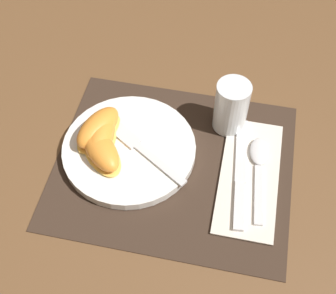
{
  "coord_description": "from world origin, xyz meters",
  "views": [
    {
      "loc": [
        0.08,
        -0.44,
        0.68
      ],
      "look_at": [
        -0.01,
        0.02,
        0.02
      ],
      "focal_mm": 50.0,
      "sensor_mm": 36.0,
      "label": 1
    }
  ],
  "objects_px": {
    "plate": "(129,149)",
    "citrus_wedge_0": "(98,128)",
    "juice_glass": "(231,109)",
    "fork": "(140,147)",
    "citrus_wedge_1": "(101,137)",
    "spoon": "(259,162)",
    "citrus_wedge_2": "(101,150)",
    "knife": "(240,174)"
  },
  "relations": [
    {
      "from": "citrus_wedge_0",
      "to": "citrus_wedge_2",
      "type": "xyz_separation_m",
      "value": [
        0.02,
        -0.04,
        -0.0
      ]
    },
    {
      "from": "fork",
      "to": "citrus_wedge_0",
      "type": "relative_size",
      "value": 1.43
    },
    {
      "from": "juice_glass",
      "to": "fork",
      "type": "height_order",
      "value": "juice_glass"
    },
    {
      "from": "plate",
      "to": "citrus_wedge_0",
      "type": "height_order",
      "value": "citrus_wedge_0"
    },
    {
      "from": "citrus_wedge_1",
      "to": "citrus_wedge_2",
      "type": "relative_size",
      "value": 0.98
    },
    {
      "from": "juice_glass",
      "to": "spoon",
      "type": "xyz_separation_m",
      "value": [
        0.06,
        -0.08,
        -0.04
      ]
    },
    {
      "from": "knife",
      "to": "citrus_wedge_1",
      "type": "relative_size",
      "value": 2.02
    },
    {
      "from": "citrus_wedge_0",
      "to": "plate",
      "type": "bearing_deg",
      "value": -13.6
    },
    {
      "from": "knife",
      "to": "citrus_wedge_0",
      "type": "relative_size",
      "value": 1.94
    },
    {
      "from": "knife",
      "to": "juice_glass",
      "type": "bearing_deg",
      "value": 107.32
    },
    {
      "from": "spoon",
      "to": "citrus_wedge_2",
      "type": "height_order",
      "value": "citrus_wedge_2"
    },
    {
      "from": "spoon",
      "to": "citrus_wedge_1",
      "type": "height_order",
      "value": "citrus_wedge_1"
    },
    {
      "from": "plate",
      "to": "citrus_wedge_1",
      "type": "relative_size",
      "value": 2.11
    },
    {
      "from": "juice_glass",
      "to": "citrus_wedge_0",
      "type": "relative_size",
      "value": 0.87
    },
    {
      "from": "knife",
      "to": "spoon",
      "type": "height_order",
      "value": "spoon"
    },
    {
      "from": "knife",
      "to": "fork",
      "type": "relative_size",
      "value": 1.36
    },
    {
      "from": "citrus_wedge_0",
      "to": "citrus_wedge_2",
      "type": "bearing_deg",
      "value": -67.77
    },
    {
      "from": "knife",
      "to": "citrus_wedge_0",
      "type": "bearing_deg",
      "value": 174.29
    },
    {
      "from": "juice_glass",
      "to": "citrus_wedge_1",
      "type": "distance_m",
      "value": 0.23
    },
    {
      "from": "plate",
      "to": "citrus_wedge_0",
      "type": "xyz_separation_m",
      "value": [
        -0.06,
        0.01,
        0.03
      ]
    },
    {
      "from": "plate",
      "to": "fork",
      "type": "xyz_separation_m",
      "value": [
        0.02,
        -0.0,
        0.01
      ]
    },
    {
      "from": "fork",
      "to": "citrus_wedge_1",
      "type": "bearing_deg",
      "value": -179.28
    },
    {
      "from": "citrus_wedge_2",
      "to": "knife",
      "type": "bearing_deg",
      "value": 3.91
    },
    {
      "from": "citrus_wedge_1",
      "to": "knife",
      "type": "bearing_deg",
      "value": -2.46
    },
    {
      "from": "knife",
      "to": "plate",
      "type": "bearing_deg",
      "value": 176.66
    },
    {
      "from": "fork",
      "to": "citrus_wedge_0",
      "type": "xyz_separation_m",
      "value": [
        -0.08,
        0.01,
        0.02
      ]
    },
    {
      "from": "plate",
      "to": "juice_glass",
      "type": "relative_size",
      "value": 2.33
    },
    {
      "from": "fork",
      "to": "citrus_wedge_2",
      "type": "height_order",
      "value": "citrus_wedge_2"
    },
    {
      "from": "plate",
      "to": "citrus_wedge_2",
      "type": "relative_size",
      "value": 2.07
    },
    {
      "from": "fork",
      "to": "citrus_wedge_2",
      "type": "xyz_separation_m",
      "value": [
        -0.06,
        -0.03,
        0.01
      ]
    },
    {
      "from": "fork",
      "to": "plate",
      "type": "bearing_deg",
      "value": 179.62
    },
    {
      "from": "plate",
      "to": "spoon",
      "type": "relative_size",
      "value": 1.36
    },
    {
      "from": "juice_glass",
      "to": "citrus_wedge_1",
      "type": "xyz_separation_m",
      "value": [
        -0.21,
        -0.1,
        -0.01
      ]
    },
    {
      "from": "knife",
      "to": "citrus_wedge_2",
      "type": "height_order",
      "value": "citrus_wedge_2"
    },
    {
      "from": "plate",
      "to": "citrus_wedge_2",
      "type": "bearing_deg",
      "value": -145.69
    },
    {
      "from": "fork",
      "to": "citrus_wedge_1",
      "type": "relative_size",
      "value": 1.49
    },
    {
      "from": "juice_glass",
      "to": "fork",
      "type": "relative_size",
      "value": 0.61
    },
    {
      "from": "plate",
      "to": "spoon",
      "type": "distance_m",
      "value": 0.23
    },
    {
      "from": "juice_glass",
      "to": "citrus_wedge_2",
      "type": "height_order",
      "value": "juice_glass"
    },
    {
      "from": "fork",
      "to": "citrus_wedge_1",
      "type": "xyz_separation_m",
      "value": [
        -0.07,
        -0.0,
        0.01
      ]
    },
    {
      "from": "plate",
      "to": "citrus_wedge_0",
      "type": "bearing_deg",
      "value": 166.4
    },
    {
      "from": "spoon",
      "to": "fork",
      "type": "height_order",
      "value": "fork"
    }
  ]
}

